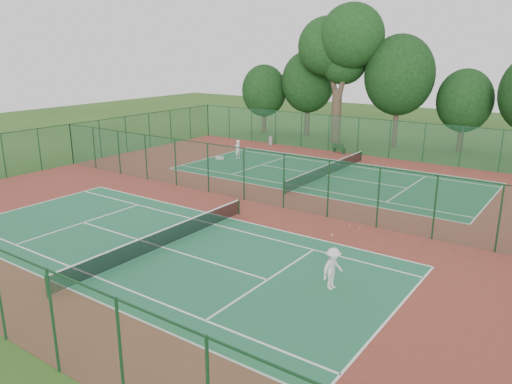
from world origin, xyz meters
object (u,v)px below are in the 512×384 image
trash_bin (271,140)px  bench (339,148)px  kit_bag (220,158)px  player_near (333,268)px  big_tree (341,46)px  player_far (238,149)px

trash_bin → bench: trash_bin is taller
trash_bin → kit_bag: bearing=-89.0°
bench → player_near: bearing=-48.3°
player_near → kit_bag: player_near is taller
trash_bin → big_tree: (5.05, 5.09, 9.46)m
player_far → big_tree: size_ratio=0.12×
bench → kit_bag: bench is taller
trash_bin → big_tree: big_tree is taller
player_near → trash_bin: player_near is taller
player_near → player_far: size_ratio=1.05×
player_far → big_tree: big_tree is taller
player_near → big_tree: size_ratio=0.13×
bench → big_tree: big_tree is taller
player_far → trash_bin: bearing=-162.3°
player_far → kit_bag: size_ratio=2.37×
player_far → kit_bag: player_far is taller
player_far → trash_bin: (-1.34, 7.41, -0.41)m
bench → player_far: bearing=-113.3°
player_far → trash_bin: 7.54m
bench → kit_bag: 11.54m
player_near → trash_bin: (-19.92, 25.34, -0.46)m
player_near → player_far: (-18.58, 17.94, -0.04)m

